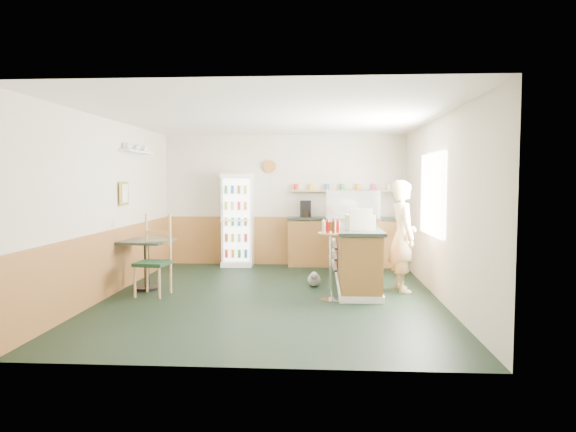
# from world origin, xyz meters

# --- Properties ---
(ground) EXTENTS (6.00, 6.00, 0.00)m
(ground) POSITION_xyz_m (0.00, 0.00, 0.00)
(ground) COLOR black
(ground) RESTS_ON ground
(room_envelope) EXTENTS (5.04, 6.02, 2.72)m
(room_envelope) POSITION_xyz_m (-0.23, 0.73, 1.52)
(room_envelope) COLOR beige
(room_envelope) RESTS_ON ground
(service_counter) EXTENTS (0.68, 3.01, 1.01)m
(service_counter) POSITION_xyz_m (1.35, 1.07, 0.46)
(service_counter) COLOR olive
(service_counter) RESTS_ON ground
(back_counter) EXTENTS (2.24, 0.42, 1.69)m
(back_counter) POSITION_xyz_m (1.19, 2.80, 0.55)
(back_counter) COLOR olive
(back_counter) RESTS_ON ground
(drinks_fridge) EXTENTS (0.63, 0.53, 1.90)m
(drinks_fridge) POSITION_xyz_m (-0.95, 2.74, 0.95)
(drinks_fridge) COLOR white
(drinks_fridge) RESTS_ON ground
(display_case) EXTENTS (0.98, 0.51, 0.56)m
(display_case) POSITION_xyz_m (1.35, 1.84, 1.29)
(display_case) COLOR silver
(display_case) RESTS_ON service_counter
(cash_register) EXTENTS (0.45, 0.46, 0.23)m
(cash_register) POSITION_xyz_m (1.35, 0.14, 1.12)
(cash_register) COLOR beige
(cash_register) RESTS_ON service_counter
(shopkeeper) EXTENTS (0.50, 0.64, 1.76)m
(shopkeeper) POSITION_xyz_m (2.05, 0.47, 0.88)
(shopkeeper) COLOR tan
(shopkeeper) RESTS_ON ground
(condiment_stand) EXTENTS (0.37, 0.37, 1.17)m
(condiment_stand) POSITION_xyz_m (0.90, -0.22, 0.78)
(condiment_stand) COLOR silver
(condiment_stand) RESTS_ON ground
(newspaper_rack) EXTENTS (0.09, 0.45, 0.53)m
(newspaper_rack) POSITION_xyz_m (0.99, 1.03, 0.49)
(newspaper_rack) COLOR black
(newspaper_rack) RESTS_ON ground
(cafe_table) EXTENTS (0.81, 0.81, 0.80)m
(cafe_table) POSITION_xyz_m (-2.05, 0.37, 0.56)
(cafe_table) COLOR black
(cafe_table) RESTS_ON ground
(cafe_chair) EXTENTS (0.52, 0.52, 1.24)m
(cafe_chair) POSITION_xyz_m (-1.81, 0.04, 0.65)
(cafe_chair) COLOR black
(cafe_chair) RESTS_ON ground
(dog_doorstop) EXTENTS (0.22, 0.28, 0.26)m
(dog_doorstop) POSITION_xyz_m (0.65, 0.75, 0.12)
(dog_doorstop) COLOR gray
(dog_doorstop) RESTS_ON ground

